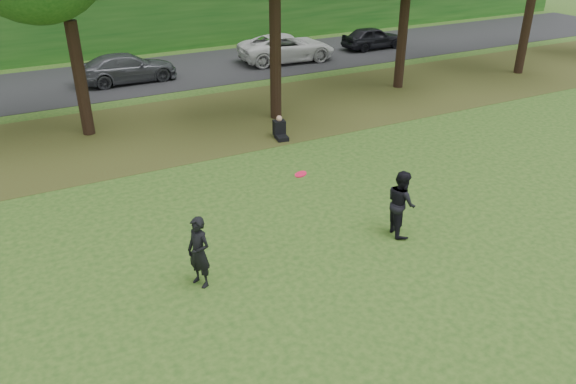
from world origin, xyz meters
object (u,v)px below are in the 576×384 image
(player_left, at_px, (199,252))
(seated_person, at_px, (280,130))
(player_right, at_px, (401,203))
(frisbee, at_px, (301,174))

(player_left, xyz_separation_m, seated_person, (5.59, 7.17, -0.53))
(player_left, distance_m, seated_person, 9.11)
(seated_person, bearing_deg, player_right, -83.38)
(player_left, relative_size, frisbee, 6.17)
(player_left, height_order, seated_person, player_left)
(player_right, xyz_separation_m, seated_person, (0.30, 7.43, -0.57))
(player_right, distance_m, frisbee, 3.17)
(frisbee, bearing_deg, player_right, -2.36)
(player_left, bearing_deg, seated_person, 117.31)
(player_left, xyz_separation_m, frisbee, (2.44, -0.13, 1.41))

